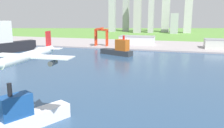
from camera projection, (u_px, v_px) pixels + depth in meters
ground_plane at (141, 67)px, 274.64m from camera, size 2400.00×2400.00×0.00m
water_bay at (132, 80)px, 218.14m from camera, size 840.00×360.00×0.15m
industrial_pier at (156, 45)px, 453.26m from camera, size 840.00×140.00×2.50m
airplane_landing at (29, 56)px, 105.26m from camera, size 39.23×43.33×13.95m
cargo_ship at (7, 41)px, 369.95m from camera, size 46.77×82.59×63.12m
ferry_boat at (27, 116)px, 125.62m from camera, size 29.12×43.25×27.30m
container_barge at (119, 49)px, 349.60m from camera, size 53.31×32.13×29.90m
port_crane_red at (101, 33)px, 427.46m from camera, size 23.77×37.86×33.79m
warehouse_main at (137, 40)px, 456.37m from camera, size 67.75×33.57×16.04m
warehouse_annex at (214, 44)px, 402.13m from camera, size 32.81×30.25×16.03m
distant_skyline at (148, 11)px, 764.37m from camera, size 267.80×78.00×156.68m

